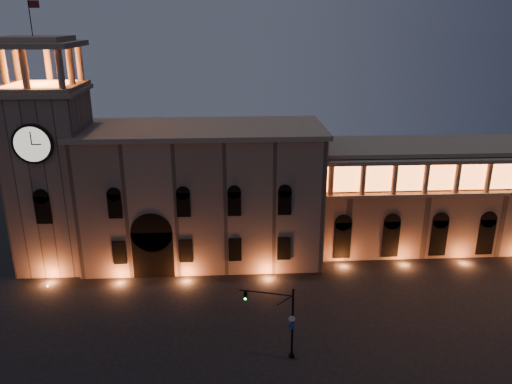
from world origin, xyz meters
TOP-DOWN VIEW (x-y plane):
  - ground at (0.00, 0.00)m, footprint 160.00×160.00m
  - government_building at (-2.08, 21.93)m, footprint 30.80×12.80m
  - clock_tower at (-20.50, 20.98)m, footprint 9.80×9.80m
  - colonnade_wing at (32.00, 23.92)m, footprint 40.60×11.50m
  - traffic_light at (6.18, 0.01)m, footprint 5.15×1.71m

SIDE VIEW (x-z plane):
  - ground at x=0.00m, z-range 0.00..0.00m
  - traffic_light at x=6.18m, z-range 0.18..7.49m
  - colonnade_wing at x=32.00m, z-range 0.08..14.58m
  - government_building at x=-2.08m, z-range -0.03..17.57m
  - clock_tower at x=-20.50m, z-range -3.70..28.70m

